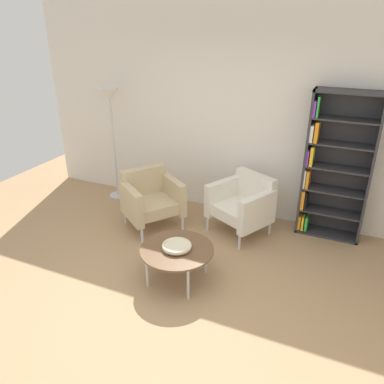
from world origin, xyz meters
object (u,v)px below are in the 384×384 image
(coffee_table_low, at_px, (177,251))
(floor_lamp_torchiere, at_px, (111,107))
(bookshelf_tall, at_px, (333,167))
(decorative_bowl, at_px, (177,246))
(armchair_near_window, at_px, (151,198))
(armchair_by_bookshelf, at_px, (243,203))

(coffee_table_low, relative_size, floor_lamp_torchiere, 0.46)
(bookshelf_tall, bearing_deg, decorative_bowl, -128.44)
(floor_lamp_torchiere, bearing_deg, coffee_table_low, -40.54)
(armchair_near_window, bearing_deg, coffee_table_low, -102.11)
(armchair_near_window, bearing_deg, bookshelf_tall, -35.32)
(armchair_by_bookshelf, xyz_separation_m, floor_lamp_torchiere, (-2.18, 0.26, 1.03))
(bookshelf_tall, bearing_deg, coffee_table_low, -128.44)
(coffee_table_low, relative_size, armchair_near_window, 0.85)
(coffee_table_low, bearing_deg, floor_lamp_torchiere, 139.46)
(coffee_table_low, bearing_deg, armchair_by_bookshelf, 75.43)
(coffee_table_low, distance_m, armchair_by_bookshelf, 1.36)
(armchair_by_bookshelf, height_order, floor_lamp_torchiere, floor_lamp_torchiere)
(armchair_by_bookshelf, height_order, armchair_near_window, same)
(bookshelf_tall, bearing_deg, armchair_by_bookshelf, -158.41)
(bookshelf_tall, distance_m, decorative_bowl, 2.25)
(armchair_near_window, bearing_deg, decorative_bowl, -102.11)
(armchair_by_bookshelf, bearing_deg, bookshelf_tall, 48.45)
(bookshelf_tall, relative_size, armchair_by_bookshelf, 2.06)
(bookshelf_tall, xyz_separation_m, coffee_table_low, (-1.36, -1.72, -0.57))
(floor_lamp_torchiere, bearing_deg, armchair_near_window, -32.21)
(decorative_bowl, bearing_deg, armchair_near_window, 132.02)
(bookshelf_tall, xyz_separation_m, armchair_by_bookshelf, (-1.02, -0.40, -0.53))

